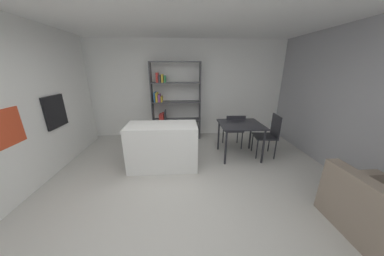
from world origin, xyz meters
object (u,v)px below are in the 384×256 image
built_in_oven (55,111)px  dining_table (240,128)px  kitchen_island (163,146)px  open_bookshelf (172,100)px  dining_chair_window_side (270,132)px  dining_chair_far (234,128)px

built_in_oven → dining_table: (3.71, 0.17, -0.46)m
built_in_oven → kitchen_island: bearing=-5.9°
built_in_oven → kitchen_island: size_ratio=0.45×
kitchen_island → open_bookshelf: bearing=85.4°
kitchen_island → dining_chair_window_side: bearing=8.8°
open_bookshelf → dining_chair_window_side: 2.62m
dining_table → dining_chair_window_side: 0.69m
dining_table → built_in_oven: bearing=-177.4°
kitchen_island → dining_table: 1.74m
built_in_oven → kitchen_island: built_in_oven is taller
kitchen_island → dining_chair_window_side: size_ratio=1.41×
open_bookshelf → dining_chair_window_side: bearing=-29.7°
dining_chair_far → dining_chair_window_side: 0.83m
dining_table → dining_chair_window_side: (0.68, -0.01, -0.12)m
built_in_oven → dining_table: 3.75m
open_bookshelf → dining_table: size_ratio=2.29×
built_in_oven → open_bookshelf: size_ratio=0.29×
built_in_oven → open_bookshelf: 2.59m
kitchen_island → dining_chair_far: kitchen_island is taller
dining_table → dining_chair_far: bearing=90.4°
kitchen_island → dining_table: size_ratio=1.48×
built_in_oven → open_bookshelf: open_bookshelf is taller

